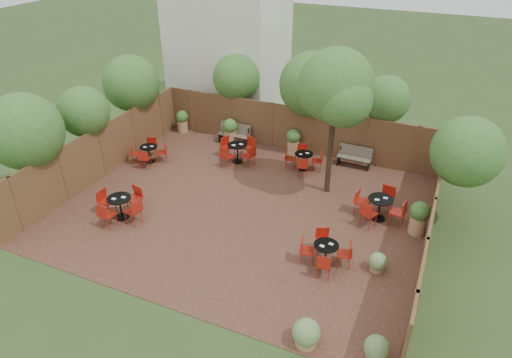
% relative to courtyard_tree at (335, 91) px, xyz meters
% --- Properties ---
extents(ground, '(80.00, 80.00, 0.00)m').
position_rel_courtyard_tree_xyz_m(ground, '(-2.29, -2.30, -3.88)').
color(ground, '#354F23').
rests_on(ground, ground).
extents(courtyard_paving, '(12.00, 10.00, 0.02)m').
position_rel_courtyard_tree_xyz_m(courtyard_paving, '(-2.29, -2.30, -3.87)').
color(courtyard_paving, '#321B14').
rests_on(courtyard_paving, ground).
extents(fence_back, '(12.00, 0.08, 2.00)m').
position_rel_courtyard_tree_xyz_m(fence_back, '(-2.29, 2.70, -2.88)').
color(fence_back, '#53311F').
rests_on(fence_back, ground).
extents(fence_left, '(0.08, 10.00, 2.00)m').
position_rel_courtyard_tree_xyz_m(fence_left, '(-8.29, -2.30, -2.88)').
color(fence_left, '#53311F').
rests_on(fence_left, ground).
extents(fence_right, '(0.08, 10.00, 2.00)m').
position_rel_courtyard_tree_xyz_m(fence_right, '(3.71, -2.30, -2.88)').
color(fence_right, '#53311F').
rests_on(fence_right, ground).
extents(neighbour_building, '(5.00, 4.00, 8.00)m').
position_rel_courtyard_tree_xyz_m(neighbour_building, '(-6.79, 5.70, 0.12)').
color(neighbour_building, silver).
rests_on(neighbour_building, ground).
extents(overhang_foliage, '(15.65, 10.72, 2.71)m').
position_rel_courtyard_tree_xyz_m(overhang_foliage, '(-4.27, 0.40, -1.18)').
color(overhang_foliage, '#346721').
rests_on(overhang_foliage, ground).
extents(courtyard_tree, '(2.69, 2.59, 5.28)m').
position_rel_courtyard_tree_xyz_m(courtyard_tree, '(0.00, 0.00, 0.00)').
color(courtyard_tree, black).
rests_on(courtyard_tree, courtyard_paving).
extents(park_bench_left, '(1.44, 0.51, 0.88)m').
position_rel_courtyard_tree_xyz_m(park_bench_left, '(-4.92, 2.33, -3.41)').
color(park_bench_left, brown).
rests_on(park_bench_left, courtyard_paving).
extents(park_bench_right, '(1.36, 0.46, 0.83)m').
position_rel_courtyard_tree_xyz_m(park_bench_right, '(0.46, 2.32, -3.43)').
color(park_bench_right, brown).
rests_on(park_bench_right, courtyard_paving).
extents(bistro_tables, '(10.96, 7.23, 0.93)m').
position_rel_courtyard_tree_xyz_m(bistro_tables, '(-2.43, -1.42, -3.42)').
color(bistro_tables, black).
rests_on(bistro_tables, courtyard_paving).
extents(planters, '(11.59, 4.31, 1.15)m').
position_rel_courtyard_tree_xyz_m(planters, '(-2.58, 1.33, -3.26)').
color(planters, '#AA8055').
rests_on(planters, courtyard_paving).
extents(low_shrubs, '(2.24, 3.93, 0.73)m').
position_rel_courtyard_tree_xyz_m(low_shrubs, '(2.26, -6.10, -3.54)').
color(low_shrubs, '#AA8055').
rests_on(low_shrubs, courtyard_paving).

